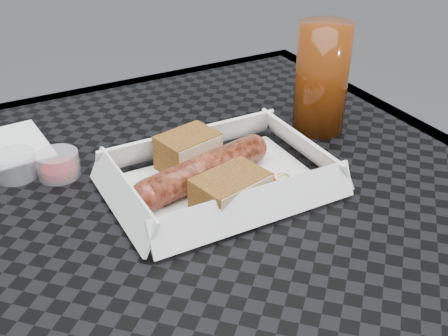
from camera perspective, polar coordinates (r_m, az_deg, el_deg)
name	(u,v)px	position (r m, az deg, el deg)	size (l,w,h in m)	color
patio_table	(185,271)	(0.65, -4.03, -10.41)	(0.80, 0.80, 0.74)	black
food_tray	(220,185)	(0.65, -0.42, -1.71)	(0.22, 0.15, 0.00)	white
bratwurst	(204,170)	(0.64, -2.09, -0.25)	(0.19, 0.07, 0.04)	maroon
bread_near	(188,151)	(0.67, -3.67, 1.72)	(0.07, 0.05, 0.04)	brown
bread_far	(230,192)	(0.60, 0.65, -2.45)	(0.08, 0.05, 0.04)	brown
veg_garnish	(288,182)	(0.65, 6.50, -1.41)	(0.03, 0.03, 0.00)	#FA3A0A
condiment_cup_sauce	(58,164)	(0.69, -16.50, 0.34)	(0.05, 0.05, 0.03)	maroon
condiment_cup_empty	(15,165)	(0.71, -20.44, 0.28)	(0.05, 0.05, 0.03)	silver
drink_glass	(322,78)	(0.76, 9.89, 8.96)	(0.07, 0.07, 0.15)	#522107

